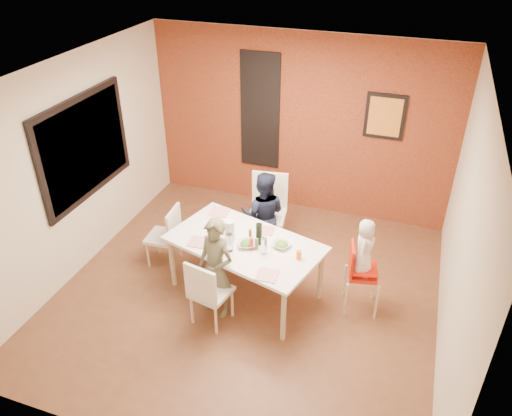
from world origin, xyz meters
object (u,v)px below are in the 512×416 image
(chair_far, at_px, (268,207))
(chair_left, at_px, (168,233))
(toddler, at_px, (365,247))
(child_near, at_px, (216,268))
(paper_towel_roll, at_px, (229,231))
(chair_near, at_px, (207,291))
(child_far, at_px, (263,215))
(high_chair, at_px, (359,271))
(wine_bottle, at_px, (259,234))
(dining_table, at_px, (245,247))

(chair_far, height_order, chair_left, chair_far)
(toddler, bearing_deg, chair_left, 92.14)
(chair_far, xyz_separation_m, chair_left, (-1.09, -0.87, -0.12))
(child_near, relative_size, paper_towel_roll, 4.75)
(chair_near, height_order, chair_left, chair_near)
(chair_near, xyz_separation_m, child_far, (0.16, 1.49, 0.13))
(high_chair, relative_size, paper_towel_roll, 3.36)
(chair_far, relative_size, child_near, 0.84)
(chair_near, bearing_deg, paper_towel_roll, -80.37)
(chair_near, bearing_deg, chair_far, -83.35)
(chair_far, bearing_deg, chair_near, -103.03)
(toddler, bearing_deg, chair_near, 121.35)
(chair_far, xyz_separation_m, child_far, (0.01, -0.25, 0.03))
(chair_near, xyz_separation_m, wine_bottle, (0.37, 0.69, 0.39))
(child_near, bearing_deg, child_far, 97.91)
(chair_left, bearing_deg, chair_far, 124.43)
(chair_left, relative_size, toddler, 1.21)
(dining_table, distance_m, high_chair, 1.35)
(dining_table, height_order, wine_bottle, wine_bottle)
(chair_left, relative_size, paper_towel_roll, 3.19)
(chair_near, bearing_deg, child_near, -82.36)
(chair_left, bearing_deg, child_near, 52.45)
(chair_far, relative_size, toddler, 1.52)
(paper_towel_roll, bearing_deg, chair_far, 83.52)
(dining_table, distance_m, child_near, 0.47)
(high_chair, xyz_separation_m, child_far, (-1.38, 0.66, 0.08))
(child_near, bearing_deg, wine_bottle, 66.72)
(child_far, height_order, toddler, child_far)
(high_chair, distance_m, child_near, 1.64)
(dining_table, distance_m, toddler, 1.38)
(child_far, bearing_deg, chair_left, 17.90)
(toddler, height_order, paper_towel_roll, toddler)
(chair_far, relative_size, wine_bottle, 3.87)
(paper_towel_roll, bearing_deg, chair_left, 166.77)
(chair_far, relative_size, high_chair, 1.19)
(toddler, bearing_deg, high_chair, 116.89)
(high_chair, distance_m, wine_bottle, 1.23)
(dining_table, relative_size, chair_near, 2.27)
(high_chair, relative_size, child_near, 0.71)
(dining_table, xyz_separation_m, high_chair, (1.34, 0.16, -0.14))
(high_chair, bearing_deg, chair_far, 44.07)
(dining_table, xyz_separation_m, wine_bottle, (0.17, 0.02, 0.20))
(chair_near, bearing_deg, wine_bottle, -106.60)
(wine_bottle, relative_size, paper_towel_roll, 1.03)
(chair_near, xyz_separation_m, chair_left, (-0.95, 0.88, -0.02))
(dining_table, height_order, chair_left, chair_left)
(chair_far, distance_m, child_near, 1.51)
(chair_far, relative_size, chair_left, 1.25)
(chair_near, height_order, child_far, child_far)
(toddler, distance_m, paper_towel_roll, 1.55)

